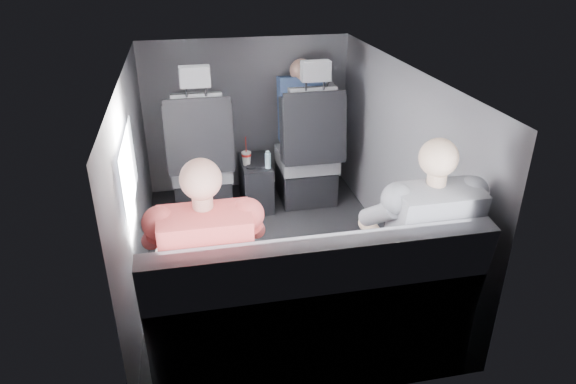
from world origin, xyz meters
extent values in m
plane|color=black|center=(0.00, 0.00, 0.00)|extent=(2.60, 2.60, 0.00)
plane|color=#B2B2AD|center=(0.00, 0.00, 1.35)|extent=(2.60, 2.60, 0.00)
cube|color=#56565B|center=(-0.90, 0.00, 0.68)|extent=(0.02, 2.60, 1.35)
cube|color=#56565B|center=(0.90, 0.00, 0.68)|extent=(0.02, 2.60, 1.35)
cube|color=#56565B|center=(0.00, 1.30, 0.68)|extent=(1.80, 0.02, 1.35)
cube|color=#56565B|center=(0.00, -1.30, 0.68)|extent=(1.80, 0.02, 1.35)
cube|color=white|center=(-0.88, -0.30, 0.90)|extent=(0.02, 0.75, 0.42)
cube|color=black|center=(0.45, 0.67, 0.80)|extent=(0.35, 0.11, 0.59)
cube|color=black|center=(-0.45, 0.92, 0.15)|extent=(0.46, 0.48, 0.30)
cube|color=slate|center=(-0.45, 0.90, 0.38)|extent=(0.48, 0.46, 0.14)
cube|color=slate|center=(-0.45, 0.70, 0.75)|extent=(0.38, 0.18, 0.61)
cube|color=black|center=(-0.67, 0.70, 0.72)|extent=(0.08, 0.21, 0.53)
cube|color=black|center=(-0.23, 0.70, 0.72)|extent=(0.08, 0.21, 0.53)
cube|color=black|center=(-0.45, 0.64, 0.74)|extent=(0.50, 0.11, 0.58)
cube|color=slate|center=(-0.45, 0.66, 1.19)|extent=(0.22, 0.10, 0.15)
cube|color=black|center=(0.45, 0.92, 0.15)|extent=(0.46, 0.48, 0.30)
cube|color=slate|center=(0.45, 0.90, 0.38)|extent=(0.48, 0.46, 0.14)
cube|color=slate|center=(0.45, 0.70, 0.75)|extent=(0.38, 0.18, 0.61)
cube|color=black|center=(0.23, 0.70, 0.72)|extent=(0.08, 0.21, 0.53)
cube|color=black|center=(0.67, 0.70, 0.72)|extent=(0.08, 0.21, 0.53)
cube|color=black|center=(0.45, 0.64, 0.74)|extent=(0.50, 0.11, 0.58)
cube|color=slate|center=(0.45, 0.66, 1.19)|extent=(0.22, 0.10, 0.15)
cube|color=black|center=(0.00, 0.88, 0.20)|extent=(0.24, 0.48, 0.40)
cylinder|color=black|center=(-0.05, 0.76, 0.41)|extent=(0.09, 0.09, 0.01)
cylinder|color=black|center=(0.06, 0.76, 0.41)|extent=(0.09, 0.09, 0.01)
cube|color=slate|center=(0.00, -1.02, 0.23)|extent=(1.60, 0.50, 0.45)
cube|color=slate|center=(0.00, -1.25, 0.68)|extent=(1.60, 0.17, 0.47)
cylinder|color=red|center=(-0.08, 0.83, 0.49)|extent=(0.08, 0.08, 0.02)
cylinder|color=white|center=(-0.08, 0.83, 0.51)|extent=(0.08, 0.08, 0.01)
cylinder|color=red|center=(-0.08, 0.83, 0.58)|extent=(0.01, 0.01, 0.13)
cylinder|color=#A8D0E4|center=(0.08, 0.72, 0.46)|extent=(0.05, 0.05, 0.13)
cylinder|color=#A8D0E4|center=(0.08, 0.72, 0.54)|extent=(0.03, 0.03, 0.02)
cube|color=silver|center=(-0.46, -0.76, 0.59)|extent=(0.34, 0.25, 0.02)
cube|color=silver|center=(-0.46, -0.78, 0.60)|extent=(0.28, 0.14, 0.00)
cube|color=silver|center=(-0.46, -0.69, 0.60)|extent=(0.10, 0.06, 0.00)
cube|color=silver|center=(-0.46, -0.92, 0.71)|extent=(0.33, 0.08, 0.23)
cube|color=white|center=(-0.46, -0.91, 0.71)|extent=(0.29, 0.06, 0.20)
cube|color=black|center=(0.63, -0.69, 0.59)|extent=(0.36, 0.25, 0.02)
cube|color=black|center=(0.63, -0.71, 0.60)|extent=(0.29, 0.14, 0.00)
cube|color=black|center=(0.63, -0.62, 0.60)|extent=(0.11, 0.06, 0.00)
cube|color=black|center=(0.63, -0.85, 0.71)|extent=(0.35, 0.08, 0.23)
cube|color=white|center=(0.63, -0.84, 0.71)|extent=(0.31, 0.06, 0.20)
cube|color=#35343A|center=(-0.61, -0.90, 0.52)|extent=(0.15, 0.44, 0.13)
cube|color=#35343A|center=(-0.39, -0.90, 0.52)|extent=(0.15, 0.44, 0.13)
cube|color=#35343A|center=(-0.61, -0.67, 0.23)|extent=(0.13, 0.13, 0.45)
cube|color=#35343A|center=(-0.39, -0.67, 0.23)|extent=(0.13, 0.13, 0.45)
cube|color=#E45D4B|center=(-0.50, -1.10, 0.76)|extent=(0.40, 0.27, 0.55)
sphere|color=tan|center=(-0.50, -1.07, 1.16)|extent=(0.18, 0.18, 0.18)
cylinder|color=tan|center=(-0.70, -0.82, 0.67)|extent=(0.11, 0.28, 0.12)
cylinder|color=tan|center=(-0.30, -0.82, 0.67)|extent=(0.11, 0.28, 0.12)
cube|color=navy|center=(0.48, -0.90, 0.52)|extent=(0.15, 0.45, 0.13)
cube|color=navy|center=(0.70, -0.90, 0.52)|extent=(0.15, 0.45, 0.13)
cube|color=navy|center=(0.48, -0.67, 0.23)|extent=(0.13, 0.13, 0.45)
cube|color=navy|center=(0.70, -0.67, 0.23)|extent=(0.13, 0.13, 0.45)
cube|color=gray|center=(0.59, -1.10, 0.77)|extent=(0.41, 0.28, 0.55)
sphere|color=beige|center=(0.59, -1.07, 1.16)|extent=(0.18, 0.18, 0.18)
cylinder|color=beige|center=(0.39, -0.82, 0.67)|extent=(0.12, 0.28, 0.12)
cylinder|color=beige|center=(0.80, -0.82, 0.67)|extent=(0.12, 0.28, 0.12)
cube|color=navy|center=(0.44, 1.08, 0.78)|extent=(0.39, 0.25, 0.56)
sphere|color=tan|center=(0.44, 1.10, 1.10)|extent=(0.19, 0.19, 0.19)
cube|color=navy|center=(0.44, 1.14, 0.49)|extent=(0.33, 0.39, 0.12)
camera|label=1|loc=(-0.54, -3.09, 2.06)|focal=32.00mm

